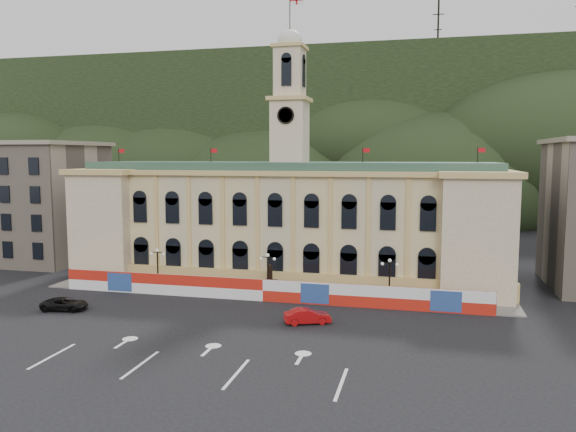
% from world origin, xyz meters
% --- Properties ---
extents(ground, '(260.00, 260.00, 0.00)m').
position_xyz_m(ground, '(0.00, 0.00, 0.00)').
color(ground, black).
rests_on(ground, ground).
extents(lane_markings, '(26.00, 10.00, 0.02)m').
position_xyz_m(lane_markings, '(0.00, -5.00, 0.00)').
color(lane_markings, white).
rests_on(lane_markings, ground).
extents(hill_ridge, '(230.00, 80.00, 64.00)m').
position_xyz_m(hill_ridge, '(0.03, 121.99, 19.48)').
color(hill_ridge, black).
rests_on(hill_ridge, ground).
extents(city_hall, '(56.20, 17.60, 37.10)m').
position_xyz_m(city_hall, '(0.00, 27.63, 7.85)').
color(city_hall, '#C9B990').
rests_on(city_hall, ground).
extents(side_building_left, '(21.00, 17.00, 18.60)m').
position_xyz_m(side_building_left, '(-43.00, 30.93, 9.33)').
color(side_building_left, tan).
rests_on(side_building_left, ground).
extents(hoarding_fence, '(50.00, 0.44, 2.50)m').
position_xyz_m(hoarding_fence, '(0.06, 15.07, 1.25)').
color(hoarding_fence, red).
rests_on(hoarding_fence, ground).
extents(pavement, '(56.00, 5.50, 0.16)m').
position_xyz_m(pavement, '(0.00, 17.75, 0.08)').
color(pavement, slate).
rests_on(pavement, ground).
extents(statue, '(1.40, 1.40, 3.72)m').
position_xyz_m(statue, '(0.00, 18.00, 1.19)').
color(statue, '#595651').
rests_on(statue, ground).
extents(lamp_left, '(1.96, 0.44, 5.15)m').
position_xyz_m(lamp_left, '(-14.00, 17.00, 3.07)').
color(lamp_left, black).
rests_on(lamp_left, ground).
extents(lamp_center, '(1.96, 0.44, 5.15)m').
position_xyz_m(lamp_center, '(0.00, 17.00, 3.07)').
color(lamp_center, black).
rests_on(lamp_center, ground).
extents(lamp_right, '(1.96, 0.44, 5.15)m').
position_xyz_m(lamp_right, '(14.00, 17.00, 3.07)').
color(lamp_right, black).
rests_on(lamp_right, ground).
extents(red_sedan, '(4.88, 5.74, 1.52)m').
position_xyz_m(red_sedan, '(6.63, 7.80, 0.76)').
color(red_sedan, '#9F0B0C').
rests_on(red_sedan, ground).
extents(black_suv, '(3.89, 5.62, 1.35)m').
position_xyz_m(black_suv, '(-19.57, 6.36, 0.67)').
color(black_suv, black).
rests_on(black_suv, ground).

